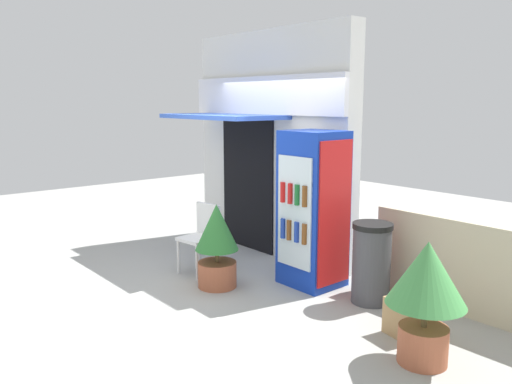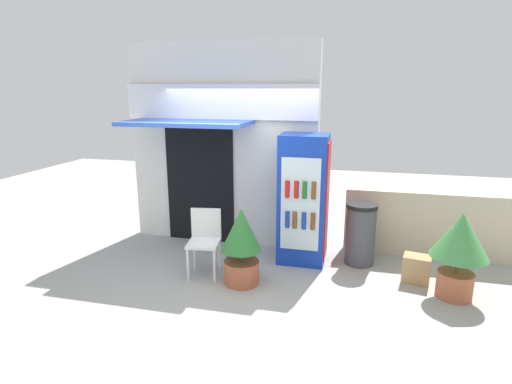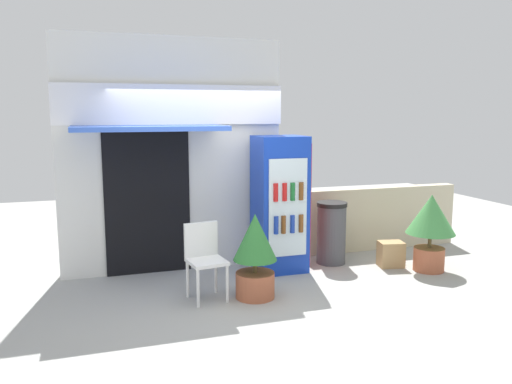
# 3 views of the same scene
# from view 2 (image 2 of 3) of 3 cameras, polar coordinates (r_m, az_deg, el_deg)

# --- Properties ---
(ground) EXTENTS (16.00, 16.00, 0.00)m
(ground) POSITION_cam_2_polar(r_m,az_deg,el_deg) (5.73, -4.98, -11.73)
(ground) COLOR #A3A39E
(storefront_building) EXTENTS (3.07, 1.22, 3.21)m
(storefront_building) POSITION_cam_2_polar(r_m,az_deg,el_deg) (6.67, -4.84, 6.72)
(storefront_building) COLOR silver
(storefront_building) RESTS_ON ground
(drink_cooler) EXTENTS (0.69, 0.67, 1.88)m
(drink_cooler) POSITION_cam_2_polar(r_m,az_deg,el_deg) (5.98, 6.64, -1.01)
(drink_cooler) COLOR #1438B2
(drink_cooler) RESTS_ON ground
(plastic_chair) EXTENTS (0.47, 0.48, 0.90)m
(plastic_chair) POSITION_cam_2_polar(r_m,az_deg,el_deg) (5.69, -7.15, -6.20)
(plastic_chair) COLOR white
(plastic_chair) RESTS_ON ground
(potted_plant_near_shop) EXTENTS (0.52, 0.52, 1.02)m
(potted_plant_near_shop) POSITION_cam_2_polar(r_m,az_deg,el_deg) (5.34, -2.05, -7.08)
(potted_plant_near_shop) COLOR #AD5B3D
(potted_plant_near_shop) RESTS_ON ground
(potted_plant_curbside) EXTENTS (0.67, 0.67, 1.08)m
(potted_plant_curbside) POSITION_cam_2_polar(r_m,az_deg,el_deg) (5.51, 26.50, -6.64)
(potted_plant_curbside) COLOR #AD5B3D
(potted_plant_curbside) RESTS_ON ground
(trash_bin) EXTENTS (0.44, 0.44, 0.91)m
(trash_bin) POSITION_cam_2_polar(r_m,az_deg,el_deg) (6.15, 14.33, -5.65)
(trash_bin) COLOR #47474C
(trash_bin) RESTS_ON ground
(stone_boundary_wall) EXTENTS (2.71, 0.20, 1.00)m
(stone_boundary_wall) POSITION_cam_2_polar(r_m,az_deg,el_deg) (6.75, 23.85, -4.28)
(stone_boundary_wall) COLOR beige
(stone_boundary_wall) RESTS_ON ground
(cardboard_box) EXTENTS (0.39, 0.32, 0.36)m
(cardboard_box) POSITION_cam_2_polar(r_m,az_deg,el_deg) (5.92, 21.44, -9.93)
(cardboard_box) COLOR tan
(cardboard_box) RESTS_ON ground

